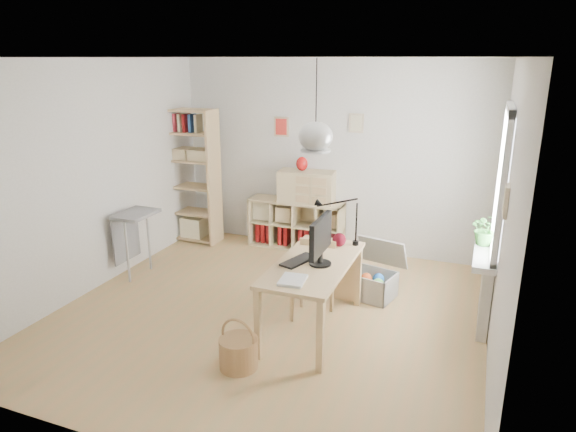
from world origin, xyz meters
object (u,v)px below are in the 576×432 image
(chair, at_px, (314,275))
(storage_chest, at_px, (371,278))
(monitor, at_px, (321,238))
(cube_shelf, at_px, (296,227))
(drawer_chest, at_px, (307,187))
(desk, at_px, (314,270))
(tall_bookshelf, at_px, (191,171))

(chair, bearing_deg, storage_chest, 53.91)
(storage_chest, xyz_separation_m, monitor, (-0.30, -1.07, 0.82))
(cube_shelf, xyz_separation_m, drawer_chest, (0.18, -0.04, 0.65))
(drawer_chest, bearing_deg, cube_shelf, 161.42)
(chair, distance_m, monitor, 0.68)
(chair, height_order, monitor, monitor)
(desk, bearing_deg, drawer_chest, 111.02)
(storage_chest, relative_size, monitor, 1.43)
(tall_bookshelf, relative_size, chair, 2.43)
(storage_chest, bearing_deg, desk, -96.79)
(chair, distance_m, drawer_chest, 2.08)
(monitor, bearing_deg, storage_chest, 74.24)
(desk, distance_m, monitor, 0.38)
(storage_chest, distance_m, monitor, 1.38)
(tall_bookshelf, relative_size, monitor, 3.62)
(cube_shelf, height_order, storage_chest, cube_shelf)
(chair, distance_m, storage_chest, 0.90)
(tall_bookshelf, distance_m, monitor, 3.33)
(cube_shelf, bearing_deg, desk, -65.39)
(cube_shelf, height_order, drawer_chest, drawer_chest)
(monitor, bearing_deg, drawer_chest, 112.46)
(desk, relative_size, tall_bookshelf, 0.75)
(monitor, xyz_separation_m, drawer_chest, (-0.92, 2.23, -0.08))
(desk, xyz_separation_m, chair, (-0.10, 0.31, -0.19))
(drawer_chest, bearing_deg, tall_bookshelf, -177.91)
(storage_chest, bearing_deg, chair, -110.06)
(desk, relative_size, storage_chest, 1.90)
(desk, distance_m, tall_bookshelf, 3.27)
(tall_bookshelf, distance_m, drawer_chest, 1.77)
(tall_bookshelf, xyz_separation_m, drawer_chest, (1.74, 0.24, -0.14))
(drawer_chest, bearing_deg, chair, -74.06)
(tall_bookshelf, bearing_deg, monitor, -36.72)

